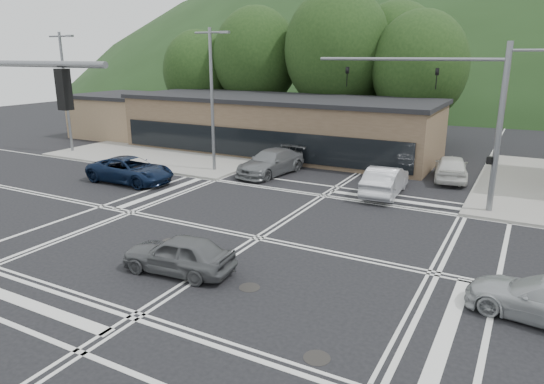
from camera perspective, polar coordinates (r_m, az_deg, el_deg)
The scene contains 18 objects.
ground at distance 20.42m, azimuth -1.69°, elevation -5.44°, with size 120.00×120.00×0.00m, color black.
sidewalk_nw at distance 40.57m, azimuth -9.47°, elevation 5.26°, with size 16.00×16.00×0.15m, color gray.
commercial_row at distance 38.16m, azimuth 0.70°, elevation 7.74°, with size 24.00×8.00×4.00m, color brown.
commercial_nw at distance 47.72m, azimuth -16.76°, elevation 8.48°, with size 8.00×7.00×3.60m, color #846B4F.
hill_north at distance 107.12m, azimuth 23.66°, elevation 10.65°, with size 252.00×126.00×140.00m, color #1F3618.
tree_n_a at distance 46.80m, azimuth -1.88°, elevation 15.56°, with size 8.00×8.00×11.75m.
tree_n_b at distance 43.33m, azimuth 7.67°, elevation 16.26°, with size 9.00×9.00×12.98m.
tree_n_c at distance 41.34m, azimuth 16.97°, elevation 13.95°, with size 7.60×7.60×10.87m.
tree_n_d at distance 49.32m, azimuth -8.69°, elevation 13.90°, with size 6.80×6.80×9.76m.
tree_n_e at distance 45.92m, azimuth 14.33°, elevation 15.09°, with size 8.40×8.40×11.98m.
streetlight_nw at distance 31.26m, azimuth -7.00°, elevation 11.43°, with size 2.50×0.25×9.00m.
streetlight_w at distance 40.57m, azimuth -23.10°, elevation 11.32°, with size 2.50×0.25×9.00m.
signal_mast_ne at distance 24.88m, azimuth 22.54°, elevation 9.28°, with size 11.65×0.30×8.00m.
car_blue_west at distance 30.22m, azimuth -16.30°, elevation 2.50°, with size 2.51×5.44×1.51m, color black.
car_grey_center at distance 17.43m, azimuth -10.93°, elevation -7.17°, with size 1.62×4.03×1.37m, color #545658.
car_queue_a at distance 27.14m, azimuth 13.16°, elevation 1.32°, with size 1.68×4.81×1.58m, color silver.
car_queue_b at distance 31.41m, azimuth 20.33°, elevation 2.71°, with size 1.86×4.63×1.58m, color silver.
car_northbound at distance 30.96m, azimuth -0.13°, elevation 3.52°, with size 2.20×5.41×1.57m, color slate.
Camera 1 is at (9.58, -16.43, 7.44)m, focal length 32.00 mm.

